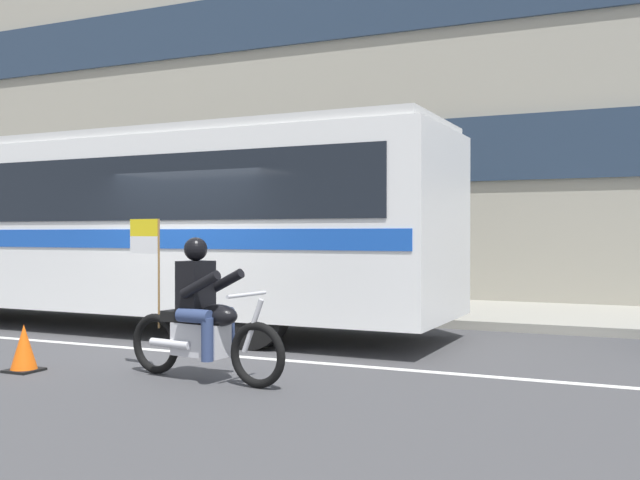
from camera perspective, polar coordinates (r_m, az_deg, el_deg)
ground_plane at (r=10.60m, az=-10.33°, el=-8.21°), size 60.00×60.00×0.00m
sidewalk_curb at (r=15.05m, az=0.67°, el=-5.32°), size 28.00×3.80×0.15m
lane_center_stripe at (r=10.11m, az=-12.26°, el=-8.61°), size 26.60×0.14×0.01m
office_building_facade at (r=17.42m, az=3.69°, el=11.52°), size 28.00×0.89×9.85m
transit_bus at (r=12.65m, az=-14.95°, el=1.75°), size 11.18×2.84×3.22m
motorcycle_with_rider at (r=7.97m, az=-9.37°, el=-6.27°), size 2.18×0.68×1.78m
traffic_cone at (r=9.08m, az=-22.53°, el=-8.06°), size 0.36×0.36×0.55m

